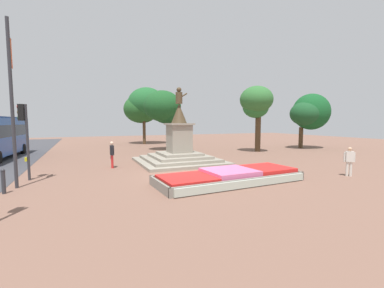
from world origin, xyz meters
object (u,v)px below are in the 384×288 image
object	(u,v)px
banner_pole	(12,100)
kerb_bollard_mid_b	(3,181)
flower_planter	(232,177)
pedestrian_near_planter	(349,160)
statue_monument	(179,150)
pedestrian_with_handbag	(112,153)
traffic_light_mid_block	(24,128)

from	to	relation	value
banner_pole	kerb_bollard_mid_b	distance (m)	3.42
flower_planter	pedestrian_near_planter	distance (m)	6.59
statue_monument	kerb_bollard_mid_b	bearing A→B (deg)	-153.22
pedestrian_with_handbag	traffic_light_mid_block	bearing A→B (deg)	-155.94
traffic_light_mid_block	banner_pole	size ratio (longest dim) A/B	0.52
pedestrian_with_handbag	kerb_bollard_mid_b	bearing A→B (deg)	-137.15
flower_planter	pedestrian_near_planter	xyz separation A→B (m)	(6.43, -1.32, 0.63)
flower_planter	kerb_bollard_mid_b	xyz separation A→B (m)	(-9.51, 1.90, 0.28)
flower_planter	traffic_light_mid_block	size ratio (longest dim) A/B	1.95
flower_planter	statue_monument	distance (m)	6.61
banner_pole	pedestrian_near_planter	size ratio (longest dim) A/B	4.64
pedestrian_with_handbag	kerb_bollard_mid_b	size ratio (longest dim) A/B	1.62
traffic_light_mid_block	banner_pole	xyz separation A→B (m)	(-0.12, -1.51, 1.26)
pedestrian_with_handbag	kerb_bollard_mid_b	distance (m)	6.35
banner_pole	pedestrian_near_planter	bearing A→B (deg)	-14.71
traffic_light_mid_block	kerb_bollard_mid_b	xyz separation A→B (m)	(-0.39, -2.41, -2.04)
pedestrian_with_handbag	flower_planter	bearing A→B (deg)	-51.90
statue_monument	pedestrian_with_handbag	size ratio (longest dim) A/B	3.41
kerb_bollard_mid_b	statue_monument	bearing A→B (deg)	26.78
pedestrian_near_planter	kerb_bollard_mid_b	bearing A→B (deg)	168.60
statue_monument	pedestrian_with_handbag	distance (m)	4.63
traffic_light_mid_block	kerb_bollard_mid_b	size ratio (longest dim) A/B	3.65
traffic_light_mid_block	pedestrian_with_handbag	world-z (taller)	traffic_light_mid_block
pedestrian_near_planter	statue_monument	bearing A→B (deg)	130.23
traffic_light_mid_block	kerb_bollard_mid_b	world-z (taller)	traffic_light_mid_block
statue_monument	pedestrian_near_planter	size ratio (longest dim) A/B	3.64
pedestrian_near_planter	flower_planter	bearing A→B (deg)	168.41
statue_monument	kerb_bollard_mid_b	size ratio (longest dim) A/B	5.54
pedestrian_with_handbag	kerb_bollard_mid_b	world-z (taller)	pedestrian_with_handbag
pedestrian_near_planter	kerb_bollard_mid_b	distance (m)	16.26
flower_planter	banner_pole	bearing A→B (deg)	163.17
statue_monument	pedestrian_near_planter	xyz separation A→B (m)	(6.68, -7.89, -0.03)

